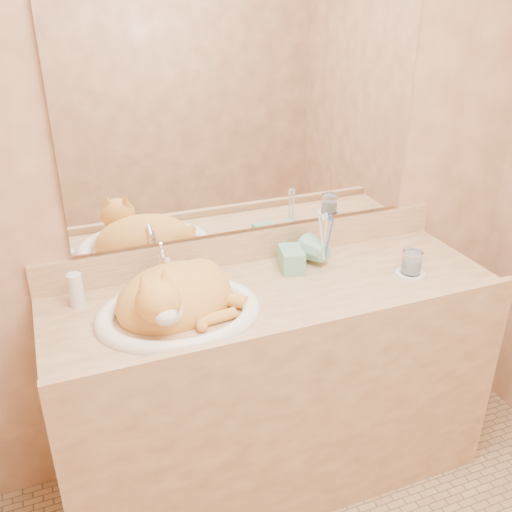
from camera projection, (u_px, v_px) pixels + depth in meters
name	position (u px, v px, depth m)	size (l,w,h in m)	color
wall_back	(249.00, 159.00, 2.04)	(2.40, 0.02, 2.50)	#9B6746
vanity_counter	(275.00, 388.00, 2.18)	(1.60, 0.55, 0.85)	#996C44
mirror	(250.00, 121.00, 1.97)	(1.30, 0.02, 0.80)	white
sink_basin	(178.00, 293.00, 1.82)	(0.53, 0.44, 0.17)	white
faucet	(163.00, 267.00, 1.99)	(0.04, 0.11, 0.15)	silver
cat	(174.00, 295.00, 1.84)	(0.40, 0.33, 0.22)	orange
soap_dispenser	(295.00, 254.00, 2.05)	(0.08, 0.08, 0.18)	#6CAD8C
toothbrush_cup	(325.00, 256.00, 2.13)	(0.11, 0.11, 0.10)	#6CAD8C
toothbrushes	(326.00, 236.00, 2.09)	(0.04, 0.04, 0.22)	silver
saucer	(410.00, 274.00, 2.10)	(0.11, 0.11, 0.01)	white
water_glass	(412.00, 262.00, 2.08)	(0.07, 0.07, 0.09)	white
lotion_bottle	(76.00, 290.00, 1.88)	(0.05, 0.05, 0.12)	silver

